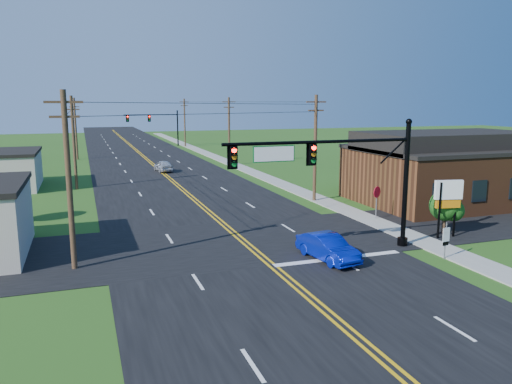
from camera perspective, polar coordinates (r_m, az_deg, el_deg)
name	(u,v)px	position (r m, az deg, el deg)	size (l,w,h in m)	color
ground	(334,323)	(20.13, 8.87, -14.56)	(260.00, 260.00, 0.00)	#284F16
road_main	(154,166)	(67.15, -11.60, 2.89)	(16.00, 220.00, 0.04)	black
road_cross	(240,241)	(30.56, -1.80, -5.67)	(70.00, 10.00, 0.04)	black
sidewalk	(254,173)	(59.85, -0.27, 2.23)	(2.00, 160.00, 0.08)	gray
signal_mast_main	(338,170)	(27.63, 9.30, 2.52)	(11.30, 0.60, 7.48)	black
signal_mast_far	(155,123)	(97.02, -11.52, 7.79)	(10.98, 0.60, 7.48)	black
brick_building	(445,175)	(44.99, 20.77, 1.87)	(14.20, 11.20, 4.70)	#5A3019
utility_pole_left_a	(69,178)	(26.31, -20.62, 1.55)	(1.80, 0.28, 9.00)	#3D2F1B
utility_pole_left_b	(74,141)	(51.18, -20.10, 5.52)	(1.80, 0.28, 9.00)	#3D2F1B
utility_pole_left_c	(76,127)	(78.13, -19.91, 6.96)	(1.80, 0.28, 9.00)	#3D2F1B
utility_pole_right_a	(315,146)	(42.50, 6.78, 5.22)	(1.80, 0.28, 9.00)	#3D2F1B
utility_pole_right_b	(229,130)	(66.78, -3.09, 7.09)	(1.80, 0.28, 9.00)	#3D2F1B
utility_pole_right_c	(185,122)	(95.93, -8.15, 7.97)	(1.80, 0.28, 9.00)	#3D2F1B
tree_right_back	(355,163)	(49.15, 11.20, 3.28)	(3.00, 3.00, 4.10)	#3D2F1B
shrub_corner	(445,206)	(34.20, 20.80, -1.47)	(2.00, 2.00, 2.86)	#3D2F1B
tree_left	(6,193)	(38.90, -26.68, -0.08)	(2.40, 2.40, 3.37)	#3D2F1B
blue_car	(328,248)	(27.15, 8.19, -6.35)	(1.46, 4.19, 1.38)	#07169E
distant_car	(163,166)	(61.75, -10.55, 2.92)	(1.64, 4.06, 1.38)	silver
route_sign	(446,238)	(28.79, 20.88, -4.95)	(0.51, 0.12, 2.04)	slate
stop_sign	(377,196)	(36.92, 13.65, -0.39)	(0.81, 0.40, 2.45)	slate
pylon_sign	(448,196)	(33.01, 21.12, -0.44)	(1.80, 0.59, 3.66)	black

